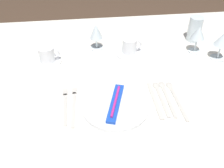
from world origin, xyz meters
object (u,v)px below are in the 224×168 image
at_px(spoon_soup, 160,95).
at_px(dinner_plate, 115,106).
at_px(fork_inner, 65,104).
at_px(fork_outer, 74,104).
at_px(spoon_tea, 175,96).
at_px(drink_tumbler, 194,30).
at_px(spoon_dessert, 166,94).
at_px(wine_glass_left, 223,40).
at_px(wine_glass_centre, 96,33).
at_px(coffee_cup_right, 130,46).
at_px(wine_glass_right, 198,34).
at_px(coffee_cup_left, 47,54).
at_px(toothbrush_package, 115,103).
at_px(dinner_knife, 155,101).

bearing_deg(spoon_soup, dinner_plate, -165.39).
distance_m(dinner_plate, spoon_soup, 0.20).
distance_m(fork_inner, spoon_soup, 0.39).
xyz_separation_m(fork_outer, spoon_tea, (0.42, 0.00, 0.00)).
xyz_separation_m(dinner_plate, drink_tumbler, (0.48, 0.47, 0.05)).
bearing_deg(spoon_dessert, wine_glass_left, 35.30).
bearing_deg(wine_glass_centre, fork_outer, -106.35).
relative_size(spoon_soup, coffee_cup_right, 2.15).
xyz_separation_m(fork_inner, wine_glass_right, (0.65, 0.32, 0.10)).
bearing_deg(coffee_cup_left, spoon_dessert, -30.03).
distance_m(toothbrush_package, spoon_tea, 0.26).
relative_size(dinner_plate, coffee_cup_left, 2.68).
height_order(fork_inner, wine_glass_centre, wine_glass_centre).
xyz_separation_m(toothbrush_package, coffee_cup_left, (-0.29, 0.34, 0.02)).
height_order(dinner_plate, wine_glass_right, wine_glass_right).
relative_size(dinner_knife, wine_glass_centre, 1.56).
relative_size(spoon_soup, wine_glass_left, 1.45).
bearing_deg(wine_glass_left, fork_outer, -160.80).
distance_m(toothbrush_package, coffee_cup_right, 0.39).
xyz_separation_m(coffee_cup_left, wine_glass_centre, (0.24, 0.10, 0.04)).
xyz_separation_m(fork_inner, coffee_cup_left, (-0.09, 0.30, 0.05)).
xyz_separation_m(dinner_knife, coffee_cup_right, (-0.05, 0.36, 0.04)).
distance_m(spoon_soup, coffee_cup_right, 0.33).
relative_size(dinner_plate, spoon_soup, 1.26).
distance_m(coffee_cup_right, drink_tumbler, 0.38).
bearing_deg(spoon_tea, spoon_dessert, 159.41).
distance_m(dinner_plate, toothbrush_package, 0.02).
height_order(toothbrush_package, coffee_cup_left, coffee_cup_left).
height_order(dinner_plate, fork_outer, dinner_plate).
distance_m(coffee_cup_left, wine_glass_right, 0.74).
xyz_separation_m(spoon_tea, wine_glass_right, (0.20, 0.32, 0.10)).
relative_size(dinner_knife, wine_glass_right, 1.51).
height_order(fork_outer, dinner_knife, same).
height_order(dinner_knife, spoon_tea, spoon_tea).
relative_size(wine_glass_left, wine_glass_right, 1.02).
height_order(coffee_cup_left, wine_glass_left, wine_glass_left).
bearing_deg(fork_outer, toothbrush_package, -11.24).
distance_m(spoon_tea, wine_glass_left, 0.39).
xyz_separation_m(coffee_cup_right, wine_glass_right, (0.33, -0.02, 0.05)).
xyz_separation_m(coffee_cup_left, drink_tumbler, (0.77, 0.12, 0.01)).
height_order(wine_glass_left, drink_tumbler, wine_glass_left).
xyz_separation_m(spoon_tea, wine_glass_centre, (-0.30, 0.40, 0.09)).
distance_m(fork_outer, wine_glass_centre, 0.43).
bearing_deg(coffee_cup_left, drink_tumbler, 9.18).
distance_m(spoon_soup, drink_tumbler, 0.51).
bearing_deg(wine_glass_left, fork_inner, -161.87).
relative_size(dinner_knife, drink_tumbler, 1.60).
relative_size(fork_outer, fork_inner, 1.08).
bearing_deg(dinner_plate, wine_glass_right, 37.92).
height_order(dinner_plate, toothbrush_package, toothbrush_package).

